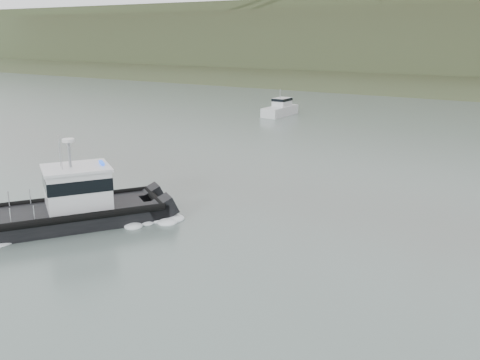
% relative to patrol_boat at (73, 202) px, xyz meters
% --- Properties ---
extents(ground, '(400.00, 400.00, 0.00)m').
position_rel_patrol_boat_xyz_m(ground, '(8.49, -2.12, -1.20)').
color(ground, '#53635D').
rests_on(ground, ground).
extents(patrol_boat, '(8.42, 10.25, 4.80)m').
position_rel_patrol_boat_xyz_m(patrol_boat, '(0.00, 0.00, 0.00)').
color(patrol_boat, black).
rests_on(patrol_boat, ground).
extents(motorboat, '(2.08, 6.16, 3.38)m').
position_rel_patrol_boat_xyz_m(motorboat, '(-9.72, 41.00, -0.36)').
color(motorboat, silver).
rests_on(motorboat, ground).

